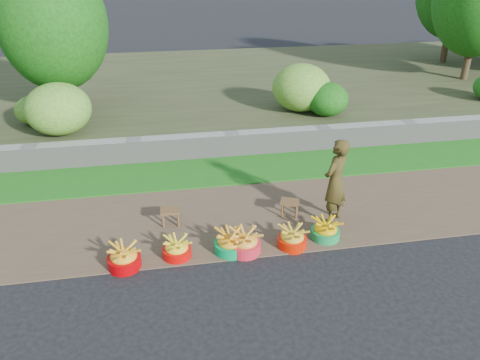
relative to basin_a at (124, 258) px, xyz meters
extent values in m
plane|color=black|center=(2.31, -0.14, -0.17)|extent=(120.00, 120.00, 0.00)
cube|color=brown|center=(2.31, 1.11, -0.16)|extent=(80.00, 2.50, 0.02)
cube|color=#1E6B17|center=(2.31, 3.11, -0.15)|extent=(80.00, 1.50, 0.04)
cube|color=gray|center=(2.31, 3.96, 0.10)|extent=(80.00, 0.35, 0.55)
cube|color=#3A4023|center=(2.31, 8.86, 0.08)|extent=(80.00, 10.00, 0.50)
cylinder|color=#3C2F1B|center=(-1.69, 6.43, 1.06)|extent=(0.21, 0.21, 1.46)
ellipsoid|color=#175A11|center=(-1.69, 6.43, 2.58)|extent=(2.64, 2.64, 3.30)
cylinder|color=#3C2F1B|center=(10.62, 7.61, 1.15)|extent=(0.23, 0.23, 1.65)
cylinder|color=#3C2F1B|center=(11.34, 10.03, 1.19)|extent=(0.23, 0.23, 1.72)
ellipsoid|color=#59942B|center=(-2.32, 5.58, 0.67)|extent=(0.86, 0.86, 0.69)
ellipsoid|color=#59942B|center=(4.41, 5.47, 0.94)|extent=(1.53, 1.53, 1.22)
ellipsoid|color=#59942B|center=(-1.57, 4.78, 0.92)|extent=(1.48, 1.48, 1.19)
ellipsoid|color=#175A11|center=(4.95, 4.93, 0.75)|extent=(1.06, 1.06, 0.85)
cylinder|color=#AB0004|center=(0.00, 0.00, -0.08)|extent=(0.51, 0.51, 0.19)
ellipsoid|color=orange|center=(0.00, 0.00, 0.06)|extent=(0.45, 0.45, 0.29)
cylinder|color=red|center=(0.81, 0.12, -0.09)|extent=(0.46, 0.46, 0.17)
ellipsoid|color=yellow|center=(0.81, 0.12, 0.04)|extent=(0.40, 0.40, 0.26)
cylinder|color=#009146|center=(1.66, 0.11, -0.08)|extent=(0.51, 0.51, 0.18)
ellipsoid|color=orange|center=(1.66, 0.11, 0.06)|extent=(0.45, 0.45, 0.29)
cylinder|color=red|center=(1.89, 0.07, -0.08)|extent=(0.53, 0.53, 0.19)
ellipsoid|color=gold|center=(1.89, 0.07, 0.07)|extent=(0.46, 0.46, 0.30)
cylinder|color=red|center=(2.69, 0.07, -0.09)|extent=(0.48, 0.48, 0.17)
ellipsoid|color=gold|center=(2.69, 0.07, 0.05)|extent=(0.42, 0.42, 0.28)
cylinder|color=#158B42|center=(3.30, 0.20, -0.08)|extent=(0.49, 0.49, 0.18)
ellipsoid|color=#D4A205|center=(3.30, 0.20, 0.05)|extent=(0.43, 0.43, 0.28)
cube|color=brown|center=(0.76, 1.09, 0.13)|extent=(0.35, 0.27, 0.04)
cylinder|color=brown|center=(0.62, 1.00, -0.02)|extent=(0.04, 0.04, 0.26)
cylinder|color=brown|center=(0.88, 0.99, -0.02)|extent=(0.04, 0.04, 0.26)
cylinder|color=brown|center=(0.63, 1.18, -0.02)|extent=(0.04, 0.04, 0.26)
cylinder|color=brown|center=(0.89, 1.17, -0.02)|extent=(0.04, 0.04, 0.26)
cube|color=brown|center=(2.91, 1.02, 0.12)|extent=(0.40, 0.36, 0.04)
cylinder|color=brown|center=(2.76, 0.99, -0.02)|extent=(0.04, 0.04, 0.25)
cylinder|color=brown|center=(2.99, 0.90, -0.02)|extent=(0.04, 0.04, 0.25)
cylinder|color=brown|center=(2.82, 1.15, -0.02)|extent=(0.04, 0.04, 0.25)
cylinder|color=brown|center=(3.06, 1.06, -0.02)|extent=(0.04, 0.04, 0.25)
imported|color=black|center=(3.61, 0.72, 0.63)|extent=(0.67, 0.65, 1.56)
camera|label=1|loc=(0.72, -6.06, 4.28)|focal=35.00mm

